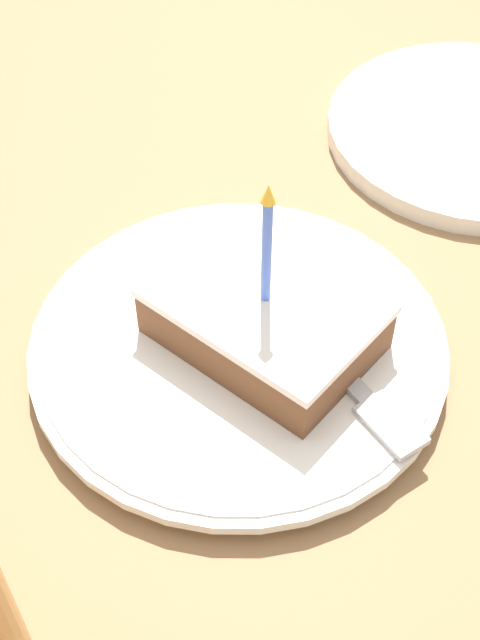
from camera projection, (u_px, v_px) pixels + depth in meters
name	position (u px, v px, depth m)	size (l,w,h in m)	color
ground_plane	(230.00, 382.00, 0.61)	(2.40, 2.40, 0.04)	olive
plate	(240.00, 348.00, 0.59)	(0.28, 0.28, 0.02)	white
cake_slice	(265.00, 318.00, 0.57)	(0.10, 0.14, 0.13)	brown
fork	(339.00, 371.00, 0.57)	(0.07, 0.17, 0.00)	#B2B2B7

